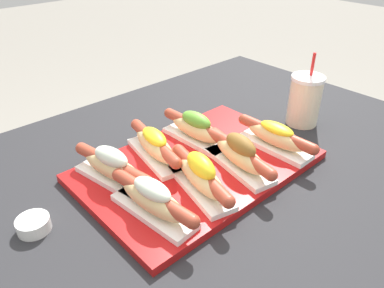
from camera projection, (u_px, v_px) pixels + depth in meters
name	position (u px, v px, depth m)	size (l,w,h in m)	color
patio_table	(188.00, 288.00, 1.02)	(1.44, 0.96, 0.74)	#232326
serving_tray	(198.00, 166.00, 0.85)	(0.51, 0.34, 0.02)	#B71414
hot_dog_0	(153.00, 199.00, 0.68)	(0.08, 0.22, 0.07)	white
hot_dog_1	(201.00, 175.00, 0.74)	(0.10, 0.22, 0.08)	white
hot_dog_2	(240.00, 154.00, 0.81)	(0.09, 0.22, 0.08)	white
hot_dog_3	(276.00, 136.00, 0.88)	(0.06, 0.22, 0.07)	white
hot_dog_4	(112.00, 166.00, 0.77)	(0.09, 0.22, 0.08)	white
hot_dog_5	(155.00, 145.00, 0.84)	(0.09, 0.22, 0.07)	white
hot_dog_6	(196.00, 129.00, 0.90)	(0.07, 0.22, 0.08)	white
sauce_bowl	(33.00, 224.00, 0.68)	(0.06, 0.06, 0.03)	white
drink_cup	(305.00, 100.00, 1.01)	(0.09, 0.09, 0.20)	beige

